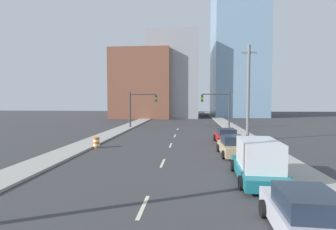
{
  "coord_description": "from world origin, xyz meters",
  "views": [
    {
      "loc": [
        1.9,
        -1.14,
        4.32
      ],
      "look_at": [
        -1.3,
        35.64,
        2.2
      ],
      "focal_mm": 28.0,
      "sensor_mm": 36.0,
      "label": 1
    }
  ],
  "objects_px": {
    "traffic_barrel": "(96,143)",
    "sedan_silver": "(307,218)",
    "utility_pole_right_mid": "(248,92)",
    "sedan_red": "(226,136)",
    "traffic_signal_left": "(138,104)",
    "traffic_signal_right": "(221,104)",
    "box_truck_teal": "(258,162)",
    "sedan_tan": "(233,146)"
  },
  "relations": [
    {
      "from": "traffic_barrel",
      "to": "sedan_silver",
      "type": "xyz_separation_m",
      "value": [
        12.08,
        -14.61,
        0.22
      ]
    },
    {
      "from": "utility_pole_right_mid",
      "to": "sedan_red",
      "type": "bearing_deg",
      "value": -145.16
    },
    {
      "from": "traffic_signal_left",
      "to": "sedan_silver",
      "type": "xyz_separation_m",
      "value": [
        11.7,
        -31.76,
        -2.96
      ]
    },
    {
      "from": "traffic_signal_right",
      "to": "sedan_red",
      "type": "height_order",
      "value": "traffic_signal_right"
    },
    {
      "from": "traffic_signal_left",
      "to": "sedan_red",
      "type": "bearing_deg",
      "value": -48.78
    },
    {
      "from": "sedan_silver",
      "to": "box_truck_teal",
      "type": "bearing_deg",
      "value": 92.41
    },
    {
      "from": "traffic_signal_left",
      "to": "sedan_silver",
      "type": "bearing_deg",
      "value": -69.78
    },
    {
      "from": "traffic_signal_left",
      "to": "box_truck_teal",
      "type": "distance_m",
      "value": 28.49
    },
    {
      "from": "box_truck_teal",
      "to": "sedan_red",
      "type": "distance_m",
      "value": 12.5
    },
    {
      "from": "utility_pole_right_mid",
      "to": "sedan_red",
      "type": "relative_size",
      "value": 2.26
    },
    {
      "from": "traffic_signal_right",
      "to": "utility_pole_right_mid",
      "type": "height_order",
      "value": "utility_pole_right_mid"
    },
    {
      "from": "box_truck_teal",
      "to": "sedan_tan",
      "type": "xyz_separation_m",
      "value": [
        -0.31,
        6.53,
        -0.35
      ]
    },
    {
      "from": "utility_pole_right_mid",
      "to": "box_truck_teal",
      "type": "distance_m",
      "value": 14.99
    },
    {
      "from": "sedan_tan",
      "to": "sedan_red",
      "type": "bearing_deg",
      "value": 84.95
    },
    {
      "from": "traffic_signal_left",
      "to": "traffic_barrel",
      "type": "xyz_separation_m",
      "value": [
        -0.39,
        -17.15,
        -3.18
      ]
    },
    {
      "from": "traffic_signal_left",
      "to": "box_truck_teal",
      "type": "height_order",
      "value": "traffic_signal_left"
    },
    {
      "from": "traffic_barrel",
      "to": "sedan_red",
      "type": "relative_size",
      "value": 0.21
    },
    {
      "from": "utility_pole_right_mid",
      "to": "sedan_red",
      "type": "xyz_separation_m",
      "value": [
        -2.44,
        -1.7,
        -4.51
      ]
    },
    {
      "from": "sedan_tan",
      "to": "sedan_red",
      "type": "relative_size",
      "value": 1.01
    },
    {
      "from": "traffic_signal_left",
      "to": "box_truck_teal",
      "type": "bearing_deg",
      "value": -65.67
    },
    {
      "from": "utility_pole_right_mid",
      "to": "sedan_red",
      "type": "distance_m",
      "value": 5.4
    },
    {
      "from": "sedan_silver",
      "to": "utility_pole_right_mid",
      "type": "bearing_deg",
      "value": 85.41
    },
    {
      "from": "traffic_barrel",
      "to": "traffic_signal_right",
      "type": "bearing_deg",
      "value": 52.93
    },
    {
      "from": "sedan_silver",
      "to": "sedan_tan",
      "type": "bearing_deg",
      "value": 93.83
    },
    {
      "from": "sedan_silver",
      "to": "box_truck_teal",
      "type": "distance_m",
      "value": 5.92
    },
    {
      "from": "traffic_signal_left",
      "to": "utility_pole_right_mid",
      "type": "height_order",
      "value": "utility_pole_right_mid"
    },
    {
      "from": "sedan_silver",
      "to": "traffic_signal_left",
      "type": "bearing_deg",
      "value": 112.56
    },
    {
      "from": "box_truck_teal",
      "to": "traffic_barrel",
      "type": "bearing_deg",
      "value": 146.54
    },
    {
      "from": "utility_pole_right_mid",
      "to": "traffic_signal_right",
      "type": "bearing_deg",
      "value": 97.65
    },
    {
      "from": "traffic_barrel",
      "to": "box_truck_teal",
      "type": "height_order",
      "value": "box_truck_teal"
    },
    {
      "from": "utility_pole_right_mid",
      "to": "traffic_barrel",
      "type": "distance_m",
      "value": 16.22
    },
    {
      "from": "traffic_signal_right",
      "to": "traffic_barrel",
      "type": "xyz_separation_m",
      "value": [
        -12.96,
        -17.15,
        -3.18
      ]
    },
    {
      "from": "traffic_signal_right",
      "to": "sedan_red",
      "type": "bearing_deg",
      "value": -93.76
    },
    {
      "from": "traffic_barrel",
      "to": "sedan_red",
      "type": "bearing_deg",
      "value": 17.46
    },
    {
      "from": "traffic_barrel",
      "to": "box_truck_teal",
      "type": "relative_size",
      "value": 0.17
    },
    {
      "from": "sedan_silver",
      "to": "sedan_red",
      "type": "xyz_separation_m",
      "value": [
        -0.0,
        18.4,
        -0.03
      ]
    },
    {
      "from": "traffic_signal_left",
      "to": "utility_pole_right_mid",
      "type": "xyz_separation_m",
      "value": [
        14.14,
        -11.65,
        1.51
      ]
    },
    {
      "from": "box_truck_teal",
      "to": "sedan_tan",
      "type": "distance_m",
      "value": 6.54
    },
    {
      "from": "traffic_signal_left",
      "to": "traffic_barrel",
      "type": "relative_size",
      "value": 5.89
    },
    {
      "from": "traffic_signal_right",
      "to": "sedan_silver",
      "type": "xyz_separation_m",
      "value": [
        -0.88,
        -31.76,
        -2.96
      ]
    },
    {
      "from": "traffic_signal_right",
      "to": "sedan_silver",
      "type": "distance_m",
      "value": 31.91
    },
    {
      "from": "box_truck_teal",
      "to": "utility_pole_right_mid",
      "type": "bearing_deg",
      "value": 82.52
    }
  ]
}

